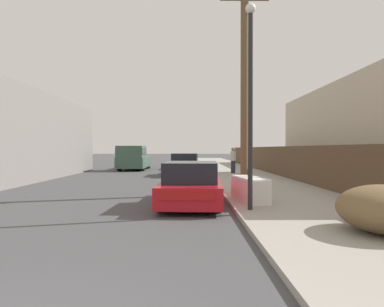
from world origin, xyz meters
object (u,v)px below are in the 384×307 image
at_px(utility_pole, 244,81).
at_px(street_lamp, 250,92).
at_px(car_parked_far, 187,162).
at_px(parked_sports_car_red, 191,185).
at_px(car_parked_mid, 185,165).
at_px(pedestrian, 233,160).
at_px(discarded_fridge, 250,189).
at_px(pickup_truck, 134,158).

xyz_separation_m(utility_pole, street_lamp, (-0.50, -3.96, -1.06)).
distance_m(car_parked_far, street_lamp, 19.55).
xyz_separation_m(parked_sports_car_red, street_lamp, (1.47, -1.49, 2.52)).
xyz_separation_m(parked_sports_car_red, car_parked_mid, (-0.31, 11.25, 0.07)).
bearing_deg(parked_sports_car_red, pedestrian, 79.69).
bearing_deg(car_parked_mid, discarded_fridge, -77.79).
height_order(parked_sports_car_red, street_lamp, street_lamp).
bearing_deg(pickup_truck, car_parked_mid, 128.31).
bearing_deg(car_parked_far, pedestrian, -65.88).
distance_m(discarded_fridge, pedestrian, 11.58).
distance_m(pickup_truck, pedestrian, 8.71).
distance_m(parked_sports_car_red, pedestrian, 11.77).
bearing_deg(street_lamp, discarded_fridge, 80.29).
relative_size(discarded_fridge, car_parked_mid, 0.43).
relative_size(pickup_truck, pedestrian, 3.28).
bearing_deg(car_parked_mid, car_parked_far, 91.01).
bearing_deg(pedestrian, car_parked_far, 114.52).
height_order(discarded_fridge, parked_sports_car_red, parked_sports_car_red).
bearing_deg(utility_pole, pedestrian, 85.11).
bearing_deg(discarded_fridge, street_lamp, -108.86).
relative_size(car_parked_mid, pickup_truck, 0.82).
relative_size(parked_sports_car_red, car_parked_far, 0.96).
distance_m(car_parked_mid, pickup_truck, 6.65).
xyz_separation_m(car_parked_mid, pedestrian, (3.04, 0.20, 0.30)).
relative_size(discarded_fridge, car_parked_far, 0.43).
height_order(discarded_fridge, car_parked_far, car_parked_far).
bearing_deg(car_parked_far, utility_pole, -82.44).
bearing_deg(discarded_fridge, car_parked_mid, 90.95).
height_order(car_parked_mid, car_parked_far, car_parked_mid).
relative_size(utility_pole, pedestrian, 4.81).
height_order(car_parked_far, pickup_truck, pickup_truck).
xyz_separation_m(car_parked_far, street_lamp, (1.65, -19.32, 2.50)).
height_order(car_parked_mid, pedestrian, pedestrian).
height_order(discarded_fridge, street_lamp, street_lamp).
bearing_deg(pedestrian, utility_pole, -94.89).
bearing_deg(street_lamp, parked_sports_car_red, 134.65).
xyz_separation_m(pickup_truck, utility_pole, (6.32, -14.04, 3.22)).
height_order(parked_sports_car_red, car_parked_far, parked_sports_car_red).
distance_m(parked_sports_car_red, car_parked_far, 17.83).
bearing_deg(parked_sports_car_red, pickup_truck, 107.89).
height_order(discarded_fridge, car_parked_mid, car_parked_mid).
distance_m(parked_sports_car_red, car_parked_mid, 11.25).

